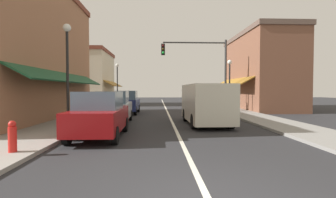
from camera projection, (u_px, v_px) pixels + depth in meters
ground_plane at (167, 111)px, 21.90m from camera, size 80.00×80.00×0.00m
sidewalk_left at (102, 111)px, 21.67m from camera, size 2.60×56.00×0.12m
sidewalk_right at (231, 110)px, 22.13m from camera, size 2.60×56.00×0.12m
lane_center_stripe at (167, 111)px, 21.90m from camera, size 0.14×52.00×0.01m
storefront_left_block at (19, 49)px, 15.37m from camera, size 6.05×14.20×8.56m
storefront_right_block at (260, 72)px, 24.15m from camera, size 5.40×10.20×7.11m
storefront_far_left at (89, 78)px, 31.38m from camera, size 6.22×8.20×6.60m
parked_car_nearest_left at (100, 115)px, 9.81m from camera, size 1.79×4.10×1.77m
parked_car_second_left at (113, 107)px, 13.89m from camera, size 1.88×4.15×1.77m
parked_car_third_left at (127, 102)px, 19.71m from camera, size 1.79×4.11×1.77m
van_in_lane at (206, 103)px, 13.55m from camera, size 2.07×5.21×2.12m
traffic_signal_mast_arm at (204, 63)px, 20.96m from camera, size 5.41×0.50×5.95m
street_lamp_left_near at (67, 59)px, 11.56m from camera, size 0.36×0.36×4.81m
street_lamp_right_mid at (230, 77)px, 20.21m from camera, size 0.36×0.36×4.20m
street_lamp_left_far at (117, 78)px, 27.54m from camera, size 0.36×0.36×4.66m
fire_hydrant at (12, 137)px, 7.04m from camera, size 0.22×0.22×0.87m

